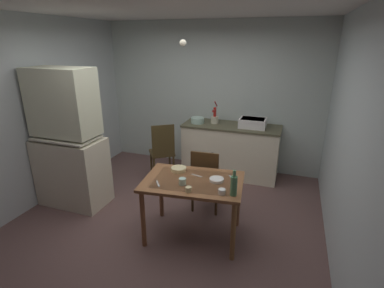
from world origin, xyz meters
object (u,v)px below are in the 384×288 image
hutch_cabinet (69,144)px  chair_far_side (206,178)px  hand_pump (215,114)px  serving_bowl_wide (217,180)px  mug_tall (222,192)px  glass_bottle (234,185)px  sink_basin (253,123)px  mixing_bowl_counter (198,120)px  dining_table (193,188)px  chair_by_counter (162,150)px

hutch_cabinet → chair_far_side: hutch_cabinet is taller
hand_pump → serving_bowl_wide: hand_pump is taller
chair_far_side → mug_tall: size_ratio=11.83×
chair_far_side → serving_bowl_wide: bearing=-62.6°
hand_pump → glass_bottle: (0.79, -2.14, -0.21)m
sink_basin → chair_far_side: 1.45m
hutch_cabinet → mixing_bowl_counter: size_ratio=8.40×
hutch_cabinet → dining_table: hutch_cabinet is taller
hutch_cabinet → hand_pump: (1.65, 1.77, 0.16)m
hand_pump → mixing_bowl_counter: size_ratio=1.66×
hand_pump → serving_bowl_wide: (0.54, -1.88, -0.31)m
hand_pump → chair_by_counter: hand_pump is taller
hutch_cabinet → chair_far_side: (1.91, 0.43, -0.43)m
sink_basin → hand_pump: hand_pump is taller
dining_table → chair_far_side: size_ratio=1.34×
dining_table → glass_bottle: glass_bottle is taller
mixing_bowl_counter → chair_far_side: 1.43m
glass_bottle → chair_far_side: bearing=123.5°
sink_basin → mug_tall: bearing=-90.2°
dining_table → mug_tall: size_ratio=15.82×
hand_pump → hutch_cabinet: bearing=-133.0°
dining_table → chair_by_counter: (-1.02, 1.34, -0.14)m
hutch_cabinet → chair_far_side: bearing=12.8°
sink_basin → mixing_bowl_counter: 0.96m
sink_basin → chair_by_counter: sink_basin is taller
chair_far_side → chair_by_counter: size_ratio=0.92×
hutch_cabinet → dining_table: bearing=-5.4°
hand_pump → serving_bowl_wide: 1.98m
hutch_cabinet → dining_table: 1.95m
chair_by_counter → glass_bottle: (1.54, -1.53, 0.36)m
chair_by_counter → glass_bottle: bearing=-44.9°
serving_bowl_wide → glass_bottle: glass_bottle is taller
chair_by_counter → serving_bowl_wide: (1.29, -1.27, 0.25)m
sink_basin → serving_bowl_wide: 1.85m
hand_pump → glass_bottle: size_ratio=1.36×
sink_basin → hutch_cabinet: bearing=-143.5°
hand_pump → dining_table: 2.02m
chair_by_counter → sink_basin: bearing=21.6°
hand_pump → mug_tall: size_ratio=5.00×
chair_far_side → glass_bottle: 1.04m
mixing_bowl_counter → serving_bowl_wide: (0.82, -1.79, -0.19)m
sink_basin → hand_pump: (-0.68, 0.05, 0.09)m
chair_by_counter → serving_bowl_wide: chair_by_counter is taller
hand_pump → chair_far_side: hand_pump is taller
hutch_cabinet → mixing_bowl_counter: (1.37, 1.67, 0.04)m
hutch_cabinet → serving_bowl_wide: hutch_cabinet is taller
mug_tall → hand_pump: bearing=107.2°
dining_table → glass_bottle: size_ratio=4.30×
dining_table → chair_far_side: (-0.02, 0.62, -0.17)m
sink_basin → mixing_bowl_counter: sink_basin is taller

